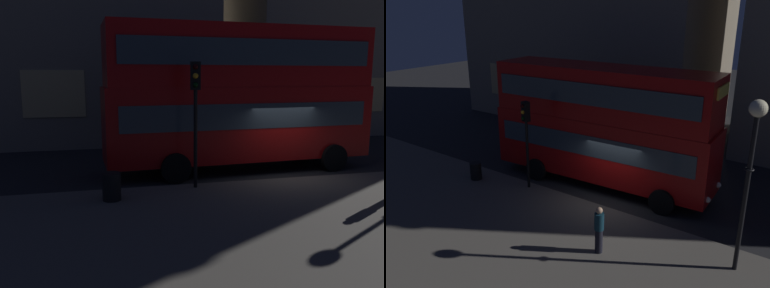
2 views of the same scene
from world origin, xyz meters
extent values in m
plane|color=#232326|center=(0.00, 0.00, 0.00)|extent=(80.00, 80.00, 0.00)
cube|color=#5B564F|center=(0.00, -5.14, 0.06)|extent=(44.00, 9.10, 0.12)
cube|color=#E5C67F|center=(-8.58, 7.29, 2.78)|extent=(2.91, 0.06, 2.25)
cube|color=#F9E09E|center=(-4.04, 7.29, 2.63)|extent=(2.91, 0.06, 2.16)
cube|color=#E5C67F|center=(5.91, 7.88, 2.32)|extent=(2.14, 0.06, 1.94)
cube|color=#E5C67F|center=(9.24, 7.88, 2.53)|extent=(2.14, 0.06, 2.01)
cube|color=#9E0C0C|center=(-1.30, 1.42, 1.88)|extent=(10.28, 2.93, 2.72)
cube|color=#9E0C0C|center=(-1.30, 1.42, 4.33)|extent=(10.07, 2.87, 2.19)
cube|color=#2D3842|center=(-1.30, 1.42, 2.22)|extent=(9.47, 2.95, 0.90)
cube|color=#2D3842|center=(-1.30, 1.42, 4.44)|extent=(9.47, 2.95, 0.90)
cube|color=#F2D84C|center=(3.72, 1.67, 4.94)|extent=(0.15, 1.45, 0.44)
sphere|color=white|center=(3.75, 2.46, 0.87)|extent=(0.24, 0.24, 0.24)
sphere|color=white|center=(3.83, 0.89, 0.87)|extent=(0.24, 0.24, 0.24)
cylinder|color=black|center=(2.09, 2.85, 0.52)|extent=(1.06, 0.29, 1.05)
cylinder|color=black|center=(2.21, 0.34, 0.52)|extent=(1.06, 0.29, 1.05)
cylinder|color=black|center=(-4.16, 2.53, 0.52)|extent=(1.06, 0.29, 1.05)
cylinder|color=black|center=(-4.03, 0.02, 0.52)|extent=(1.06, 0.29, 1.05)
cylinder|color=black|center=(-3.60, -1.00, 1.66)|extent=(0.12, 0.12, 3.09)
cube|color=black|center=(-3.60, -1.00, 3.63)|extent=(0.37, 0.33, 0.85)
sphere|color=black|center=(-3.64, -1.15, 3.90)|extent=(0.17, 0.17, 0.17)
sphere|color=orange|center=(-3.64, -1.15, 3.63)|extent=(0.17, 0.17, 0.17)
sphere|color=black|center=(-3.64, -1.15, 3.36)|extent=(0.17, 0.17, 0.17)
cylinder|color=black|center=(-6.25, -1.75, 0.52)|extent=(0.53, 0.53, 0.80)
camera|label=1|loc=(-6.54, -12.87, 3.62)|focal=37.00mm
camera|label=2|loc=(7.82, -13.30, 7.98)|focal=37.92mm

